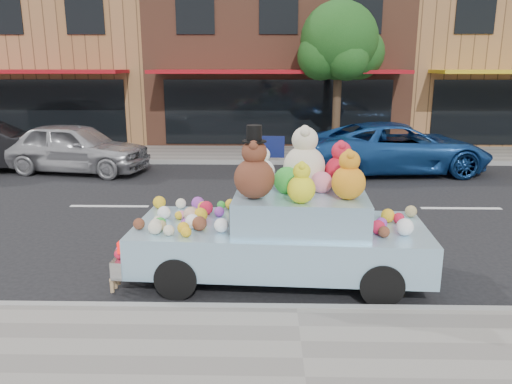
{
  "coord_description": "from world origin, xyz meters",
  "views": [
    {
      "loc": [
        -0.4,
        -10.9,
        3.18
      ],
      "look_at": [
        -0.56,
        -3.44,
        1.25
      ],
      "focal_mm": 35.0,
      "sensor_mm": 36.0,
      "label": 1
    }
  ],
  "objects_px": {
    "street_tree": "(340,48)",
    "car_blue": "(398,148)",
    "art_car": "(282,227)",
    "car_silver": "(75,148)"
  },
  "relations": [
    {
      "from": "street_tree",
      "to": "car_blue",
      "type": "distance_m",
      "value": 4.25
    },
    {
      "from": "street_tree",
      "to": "art_car",
      "type": "bearing_deg",
      "value": -101.89
    },
    {
      "from": "street_tree",
      "to": "art_car",
      "type": "xyz_separation_m",
      "value": [
        -2.19,
        -10.38,
        -2.87
      ]
    },
    {
      "from": "car_silver",
      "to": "car_blue",
      "type": "xyz_separation_m",
      "value": [
        9.61,
        0.2,
        -0.0
      ]
    },
    {
      "from": "street_tree",
      "to": "art_car",
      "type": "height_order",
      "value": "street_tree"
    },
    {
      "from": "car_silver",
      "to": "art_car",
      "type": "xyz_separation_m",
      "value": [
        5.95,
        -7.51,
        0.07
      ]
    },
    {
      "from": "street_tree",
      "to": "car_silver",
      "type": "distance_m",
      "value": 9.12
    },
    {
      "from": "car_blue",
      "to": "art_car",
      "type": "height_order",
      "value": "art_car"
    },
    {
      "from": "car_silver",
      "to": "car_blue",
      "type": "distance_m",
      "value": 9.61
    },
    {
      "from": "street_tree",
      "to": "car_silver",
      "type": "bearing_deg",
      "value": -160.54
    }
  ]
}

